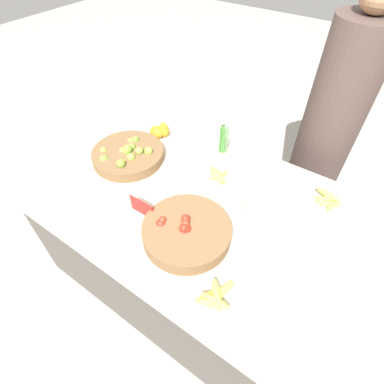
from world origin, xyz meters
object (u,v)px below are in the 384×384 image
Objects in this scene: lime_bowl at (128,155)px; price_sign at (142,208)px; tomato_basket at (186,231)px; metal_bowl at (278,205)px; vendor_person at (327,134)px.

lime_bowl is 2.86× the size of price_sign.
tomato_basket reaches higher than metal_bowl.
lime_bowl reaches higher than metal_bowl.
lime_bowl is at bearing -137.11° from vendor_person.
lime_bowl is 1.27× the size of metal_bowl.
tomato_basket is 2.81× the size of price_sign.
tomato_basket is at bearing -23.11° from lime_bowl.
price_sign is at bearing -176.71° from tomato_basket.
vendor_person is (0.94, 0.88, 0.02)m from lime_bowl.
vendor_person is at bearing 75.04° from tomato_basket.
lime_bowl is 0.47m from price_sign.
price_sign is (0.37, -0.29, 0.02)m from lime_bowl.
metal_bowl is 0.75m from vendor_person.
lime_bowl is 0.94m from metal_bowl.
price_sign reaches higher than metal_bowl.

